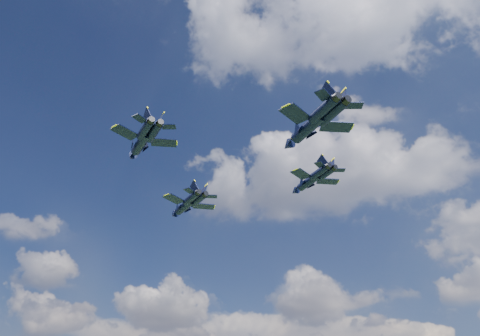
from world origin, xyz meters
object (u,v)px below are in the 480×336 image
(jet_lead, at_px, (184,207))
(jet_left, at_px, (140,144))
(jet_right, at_px, (308,182))
(jet_slot, at_px, (306,129))

(jet_lead, relative_size, jet_left, 1.12)
(jet_lead, xyz_separation_m, jet_right, (26.51, 1.55, 1.56))
(jet_slot, bearing_deg, jet_lead, 99.29)
(jet_left, distance_m, jet_right, 34.79)
(jet_slot, bearing_deg, jet_right, 55.01)
(jet_lead, height_order, jet_slot, jet_lead)
(jet_left, xyz_separation_m, jet_right, (20.84, 27.73, 2.58))
(jet_lead, xyz_separation_m, jet_left, (5.67, -26.19, -1.02))
(jet_lead, height_order, jet_left, jet_lead)
(jet_lead, relative_size, jet_right, 1.11)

